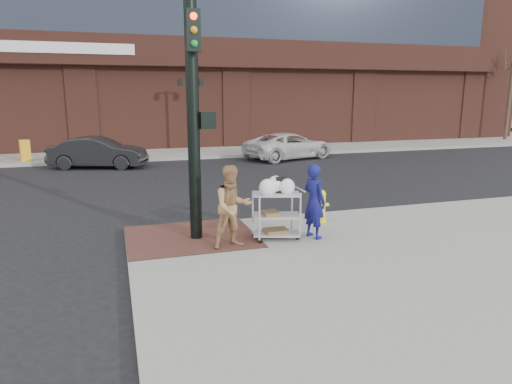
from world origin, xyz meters
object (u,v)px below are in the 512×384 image
object	(u,v)px
minivan_white	(289,146)
fire_hydrant	(321,206)
lamp_post	(192,106)
utility_cart	(276,211)
sedan_dark	(98,153)
traffic_signal_pole	(194,114)
pedestrian_tan	(233,207)
woman_blue	(314,201)

from	to	relation	value
minivan_white	fire_hydrant	distance (m)	12.27
lamp_post	fire_hydrant	xyz separation A→B (m)	(0.67, -14.83, -2.06)
utility_cart	fire_hydrant	size ratio (longest dim) A/B	1.72
sedan_dark	traffic_signal_pole	bearing A→B (deg)	-152.09
pedestrian_tan	lamp_post	bearing A→B (deg)	75.05
woman_blue	traffic_signal_pole	bearing A→B (deg)	53.87
traffic_signal_pole	fire_hydrant	world-z (taller)	traffic_signal_pole
woman_blue	pedestrian_tan	distance (m)	1.86
sedan_dark	minivan_white	bearing A→B (deg)	-71.79
lamp_post	utility_cart	bearing A→B (deg)	-93.09
lamp_post	pedestrian_tan	xyz separation A→B (m)	(-1.89, -16.03, -1.62)
pedestrian_tan	sedan_dark	world-z (taller)	pedestrian_tan
traffic_signal_pole	woman_blue	size ratio (longest dim) A/B	3.06
traffic_signal_pole	woman_blue	world-z (taller)	traffic_signal_pole
lamp_post	pedestrian_tan	distance (m)	16.22
lamp_post	woman_blue	distance (m)	16.01
traffic_signal_pole	pedestrian_tan	xyz separation A→B (m)	(0.59, -0.80, -1.83)
woman_blue	utility_cart	bearing A→B (deg)	59.40
pedestrian_tan	utility_cart	bearing A→B (deg)	5.51
fire_hydrant	woman_blue	bearing A→B (deg)	-122.76
lamp_post	pedestrian_tan	world-z (taller)	lamp_post
pedestrian_tan	utility_cart	world-z (taller)	pedestrian_tan
lamp_post	woman_blue	xyz separation A→B (m)	(-0.03, -15.93, -1.65)
sedan_dark	utility_cart	xyz separation A→B (m)	(3.95, -12.41, 0.08)
woman_blue	utility_cart	world-z (taller)	woman_blue
lamp_post	traffic_signal_pole	xyz separation A→B (m)	(-2.48, -15.23, 0.21)
pedestrian_tan	fire_hydrant	size ratio (longest dim) A/B	2.13
traffic_signal_pole	sedan_dark	distance (m)	12.27
sedan_dark	minivan_white	xyz separation A→B (m)	(9.21, 0.22, -0.03)
pedestrian_tan	fire_hydrant	bearing A→B (deg)	16.80
traffic_signal_pole	minivan_white	size ratio (longest dim) A/B	1.05
sedan_dark	fire_hydrant	size ratio (longest dim) A/B	5.26
woman_blue	sedan_dark	size ratio (longest dim) A/B	0.39
minivan_white	traffic_signal_pole	bearing A→B (deg)	132.79
traffic_signal_pole	minivan_white	world-z (taller)	traffic_signal_pole
lamp_post	minivan_white	xyz separation A→B (m)	(4.42, -3.15, -1.96)
woman_blue	utility_cart	distance (m)	0.86
pedestrian_tan	minivan_white	distance (m)	14.35
traffic_signal_pole	utility_cart	bearing A→B (deg)	-18.63
sedan_dark	utility_cart	bearing A→B (deg)	-145.52
woman_blue	fire_hydrant	world-z (taller)	woman_blue
traffic_signal_pole	pedestrian_tan	world-z (taller)	traffic_signal_pole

